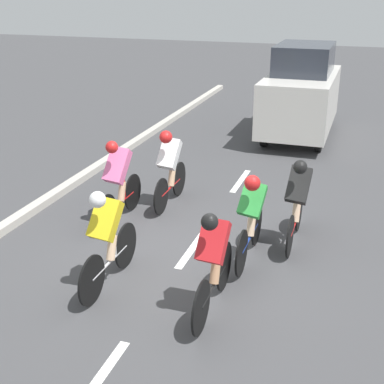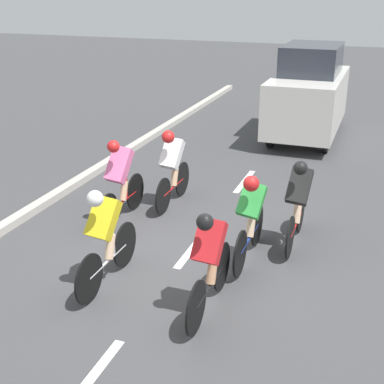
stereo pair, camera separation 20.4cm
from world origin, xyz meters
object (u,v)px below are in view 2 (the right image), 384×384
Objects in this scene: cyclist_pink at (120,178)px; support_car at (308,93)px; cyclist_black at (298,200)px; cyclist_yellow at (105,234)px; cyclist_red at (209,259)px; cyclist_green at (251,215)px; cyclist_white at (172,165)px.

cyclist_pink is 0.44× the size of support_car.
cyclist_black is 0.42× the size of support_car.
cyclist_red is at bearing 175.00° from cyclist_yellow.
cyclist_white is at bearing -40.50° from cyclist_green.
cyclist_yellow is 3.05m from cyclist_black.
cyclist_white is 2.47m from cyclist_green.
cyclist_black is at bearing -136.83° from cyclist_yellow.
cyclist_pink is at bearing -14.80° from cyclist_green.
cyclist_pink reaches higher than cyclist_green.
cyclist_black is 6.53m from support_car.
support_car is at bearing -87.75° from cyclist_green.
cyclist_red is (-1.51, 0.13, -0.02)m from cyclist_yellow.
cyclist_black is at bearing 160.86° from cyclist_white.
cyclist_yellow is (-0.22, 2.93, -0.02)m from cyclist_white.
cyclist_green is 1.47m from cyclist_red.
cyclist_pink is at bearing 2.15° from cyclist_black.
cyclist_white reaches higher than cyclist_green.
support_car reaches higher than cyclist_red.
cyclist_red is (-2.30, 2.11, -0.04)m from cyclist_pink.
cyclist_white is 0.99× the size of cyclist_black.
cyclist_pink is 1.00× the size of cyclist_green.
cyclist_yellow is (1.66, 1.33, 0.02)m from cyclist_green.
cyclist_white is 3.52m from cyclist_red.
support_car is at bearing -89.12° from cyclist_red.
cyclist_pink reaches higher than cyclist_yellow.
cyclist_red is at bearing 84.12° from cyclist_green.
cyclist_green is 0.44× the size of support_car.
support_car is (0.84, -6.47, 0.41)m from cyclist_black.
support_car is (-1.60, -5.62, 0.39)m from cyclist_white.
cyclist_red is (-1.73, 3.07, -0.04)m from cyclist_white.
support_car reaches higher than cyclist_yellow.
support_car is at bearing -99.17° from cyclist_yellow.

